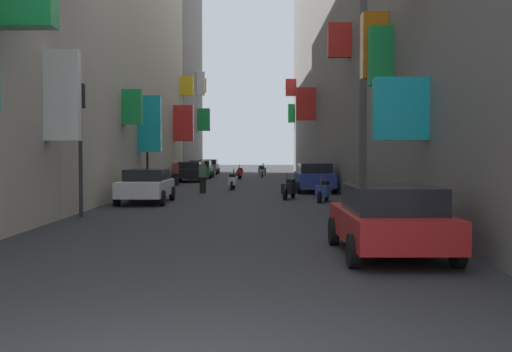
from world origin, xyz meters
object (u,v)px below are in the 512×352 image
at_px(scooter_white, 231,181).
at_px(traffic_light_near_corner, 145,131).
at_px(scooter_silver, 260,172).
at_px(pedestrian_crossing, 173,173).
at_px(scooter_blue, 321,191).
at_px(parked_car_green, 198,169).
at_px(scooter_red, 238,173).
at_px(parked_car_black, 188,171).
at_px(scooter_green, 260,170).
at_px(traffic_light_far_corner, 78,126).
at_px(parked_car_red, 387,218).
at_px(parked_car_grey, 206,166).
at_px(parked_car_white, 144,185).
at_px(scooter_black, 287,188).
at_px(pedestrian_near_left, 200,177).
at_px(parked_car_blue, 312,177).

relative_size(scooter_white, traffic_light_near_corner, 0.40).
bearing_deg(scooter_silver, pedestrian_crossing, -112.25).
relative_size(scooter_white, scooter_blue, 1.03).
relative_size(parked_car_green, scooter_red, 2.30).
relative_size(parked_car_green, parked_car_black, 0.96).
bearing_deg(traffic_light_near_corner, scooter_green, 76.36).
bearing_deg(traffic_light_far_corner, scooter_white, 74.11).
distance_m(scooter_green, traffic_light_near_corner, 25.95).
bearing_deg(scooter_green, parked_car_red, -87.35).
relative_size(parked_car_grey, scooter_green, 2.44).
height_order(parked_car_green, scooter_white, parked_car_green).
bearing_deg(parked_car_white, scooter_white, 71.34).
xyz_separation_m(parked_car_black, scooter_black, (6.17, -16.25, -0.28)).
bearing_deg(parked_car_red, parked_car_green, 101.01).
distance_m(parked_car_red, scooter_black, 14.49).
relative_size(scooter_black, scooter_red, 1.00).
bearing_deg(parked_car_white, pedestrian_near_left, 73.48).
relative_size(parked_car_green, traffic_light_far_corner, 0.98).
relative_size(parked_car_black, scooter_black, 2.39).
relative_size(parked_car_black, scooter_blue, 2.36).
bearing_deg(traffic_light_near_corner, parked_car_blue, 3.81).
bearing_deg(parked_car_green, traffic_light_far_corner, -91.85).
distance_m(parked_car_green, scooter_red, 3.47).
height_order(parked_car_white, scooter_black, parked_car_white).
distance_m(parked_car_grey, traffic_light_far_corner, 38.86).
xyz_separation_m(parked_car_green, parked_car_black, (-0.22, -5.71, -0.01)).
bearing_deg(scooter_green, scooter_red, -102.12).
bearing_deg(parked_car_green, parked_car_black, -92.18).
height_order(scooter_red, scooter_silver, same).
xyz_separation_m(scooter_silver, pedestrian_near_left, (-3.19, -20.28, 0.37)).
distance_m(parked_car_grey, scooter_white, 24.42).
distance_m(parked_car_green, scooter_green, 8.88).
height_order(scooter_green, traffic_light_far_corner, traffic_light_far_corner).
relative_size(parked_car_grey, pedestrian_near_left, 2.52).
height_order(scooter_red, pedestrian_near_left, pedestrian_near_left).
bearing_deg(scooter_red, scooter_blue, -79.74).
xyz_separation_m(parked_car_red, scooter_black, (-1.13, 14.44, -0.26)).
relative_size(scooter_blue, scooter_green, 1.04).
relative_size(scooter_black, pedestrian_crossing, 1.13).
height_order(parked_car_grey, traffic_light_near_corner, traffic_light_near_corner).
height_order(parked_car_white, scooter_green, parked_car_white).
distance_m(scooter_red, traffic_light_far_corner, 28.63).
distance_m(scooter_white, scooter_blue, 9.58).
bearing_deg(pedestrian_crossing, scooter_black, -58.93).
bearing_deg(traffic_light_near_corner, traffic_light_far_corner, -89.66).
xyz_separation_m(scooter_white, scooter_red, (0.03, 13.63, -0.00)).
xyz_separation_m(scooter_red, traffic_light_far_corner, (-4.18, -28.22, 2.37)).
xyz_separation_m(parked_car_grey, parked_car_blue, (7.62, -26.55, 0.03)).
relative_size(parked_car_blue, scooter_green, 2.57).
bearing_deg(parked_car_red, scooter_green, 92.65).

